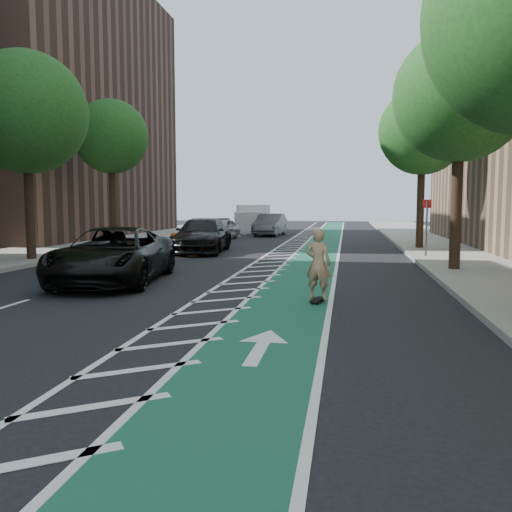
% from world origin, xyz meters
% --- Properties ---
extents(ground, '(120.00, 120.00, 0.00)m').
position_xyz_m(ground, '(0.00, 0.00, 0.00)').
color(ground, black).
rests_on(ground, ground).
extents(bike_lane, '(2.00, 90.00, 0.01)m').
position_xyz_m(bike_lane, '(3.00, 10.00, 0.01)').
color(bike_lane, '#18573F').
rests_on(bike_lane, ground).
extents(buffer_strip, '(1.40, 90.00, 0.01)m').
position_xyz_m(buffer_strip, '(1.50, 10.00, 0.01)').
color(buffer_strip, silver).
rests_on(buffer_strip, ground).
extents(sidewalk_right, '(5.00, 90.00, 0.15)m').
position_xyz_m(sidewalk_right, '(9.50, 10.00, 0.07)').
color(sidewalk_right, gray).
rests_on(sidewalk_right, ground).
extents(sidewalk_left, '(5.00, 90.00, 0.15)m').
position_xyz_m(sidewalk_left, '(-9.50, 10.00, 0.07)').
color(sidewalk_left, gray).
rests_on(sidewalk_left, ground).
extents(curb_right, '(0.12, 90.00, 0.16)m').
position_xyz_m(curb_right, '(7.05, 10.00, 0.08)').
color(curb_right, gray).
rests_on(curb_right, ground).
extents(curb_left, '(0.12, 90.00, 0.16)m').
position_xyz_m(curb_left, '(-7.05, 10.00, 0.08)').
color(curb_left, gray).
rests_on(curb_left, ground).
extents(building_left_far, '(14.00, 22.00, 18.00)m').
position_xyz_m(building_left_far, '(-17.50, 24.00, 9.00)').
color(building_left_far, brown).
rests_on(building_left_far, ground).
extents(tree_r_c, '(4.20, 4.20, 7.90)m').
position_xyz_m(tree_r_c, '(7.90, 8.00, 5.77)').
color(tree_r_c, '#382619').
rests_on(tree_r_c, ground).
extents(tree_l_c, '(4.20, 4.20, 7.90)m').
position_xyz_m(tree_l_c, '(-7.90, 8.00, 5.77)').
color(tree_l_c, '#382619').
rests_on(tree_l_c, ground).
extents(tree_r_d, '(4.20, 4.20, 7.90)m').
position_xyz_m(tree_r_d, '(7.90, 16.00, 5.77)').
color(tree_r_d, '#382619').
rests_on(tree_r_d, ground).
extents(tree_l_d, '(4.20, 4.20, 7.90)m').
position_xyz_m(tree_l_d, '(-7.90, 16.00, 5.77)').
color(tree_l_d, '#382619').
rests_on(tree_l_d, ground).
extents(sign_post, '(0.35, 0.08, 2.47)m').
position_xyz_m(sign_post, '(7.60, 12.00, 1.35)').
color(sign_post, '#4C4C4C').
rests_on(sign_post, ground).
extents(skateboard, '(0.37, 0.74, 0.10)m').
position_xyz_m(skateboard, '(3.70, 1.37, 0.08)').
color(skateboard, black).
rests_on(skateboard, ground).
extents(skateboarder, '(0.68, 0.53, 1.66)m').
position_xyz_m(skateboarder, '(3.70, 1.37, 0.92)').
color(skateboarder, tan).
rests_on(skateboarder, skateboard).
extents(suv_near, '(3.36, 6.10, 1.62)m').
position_xyz_m(suv_near, '(-2.40, 3.70, 0.81)').
color(suv_near, black).
rests_on(suv_near, ground).
extents(suv_far, '(2.66, 5.69, 1.61)m').
position_xyz_m(suv_far, '(-2.40, 13.62, 0.80)').
color(suv_far, black).
rests_on(suv_far, ground).
extents(car_silver, '(2.09, 4.13, 1.35)m').
position_xyz_m(car_silver, '(-3.63, 22.71, 0.67)').
color(car_silver, '#A9AAAF').
rests_on(car_silver, ground).
extents(car_grey, '(2.01, 4.88, 1.57)m').
position_xyz_m(car_grey, '(-1.08, 27.36, 0.79)').
color(car_grey, '#56565B').
rests_on(car_grey, ground).
extents(box_truck, '(2.58, 5.35, 2.18)m').
position_xyz_m(box_truck, '(-3.22, 32.38, 1.01)').
color(box_truck, silver).
rests_on(box_truck, ground).
extents(barrel_a, '(0.63, 0.63, 0.86)m').
position_xyz_m(barrel_a, '(-2.20, 3.09, 0.41)').
color(barrel_a, orange).
rests_on(barrel_a, ground).
extents(barrel_b, '(0.60, 0.60, 0.81)m').
position_xyz_m(barrel_b, '(-2.23, 11.37, 0.38)').
color(barrel_b, '#D9530B').
rests_on(barrel_b, ground).
extents(barrel_c, '(0.62, 0.62, 0.85)m').
position_xyz_m(barrel_c, '(-4.00, 14.50, 0.40)').
color(barrel_c, '#EB5B0C').
rests_on(barrel_c, ground).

